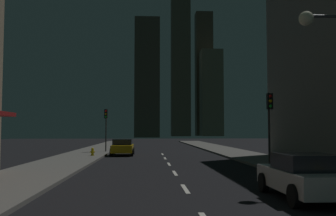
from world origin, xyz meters
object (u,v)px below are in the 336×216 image
object	(u,v)px
fire_hydrant_far_left	(92,152)
car_parked_far	(123,147)
car_parked_near	(304,176)
traffic_light_far_left	(106,121)
traffic_light_near_right	(270,113)
street_lamp_right	(327,55)

from	to	relation	value
fire_hydrant_far_left	car_parked_far	bearing A→B (deg)	46.63
car_parked_near	traffic_light_far_left	bearing A→B (deg)	109.74
car_parked_far	fire_hydrant_far_left	distance (m)	3.36
car_parked_near	traffic_light_near_right	bearing A→B (deg)	78.07
traffic_light_near_right	street_lamp_right	bearing A→B (deg)	-90.97
traffic_light_near_right	traffic_light_far_left	bearing A→B (deg)	123.89
fire_hydrant_far_left	traffic_light_near_right	size ratio (longest dim) A/B	0.16
car_parked_near	traffic_light_far_left	world-z (taller)	traffic_light_far_left
traffic_light_near_right	traffic_light_far_left	xyz separation A→B (m)	(-11.00, 16.37, 0.00)
car_parked_far	fire_hydrant_far_left	size ratio (longest dim) A/B	6.48
car_parked_near	traffic_light_far_left	distance (m)	27.06
street_lamp_right	fire_hydrant_far_left	bearing A→B (deg)	122.97
car_parked_near	street_lamp_right	distance (m)	5.04
car_parked_far	fire_hydrant_far_left	xyz separation A→B (m)	(-2.30, -2.43, -0.29)
traffic_light_near_right	street_lamp_right	xyz separation A→B (m)	(-0.12, -7.12, 1.87)
car_parked_far	traffic_light_far_left	distance (m)	4.80
car_parked_far	car_parked_near	bearing A→B (deg)	-71.64
traffic_light_near_right	street_lamp_right	world-z (taller)	street_lamp_right
fire_hydrant_far_left	traffic_light_far_left	world-z (taller)	traffic_light_far_left
traffic_light_far_left	fire_hydrant_far_left	bearing A→B (deg)	-93.75
traffic_light_far_left	street_lamp_right	world-z (taller)	street_lamp_right
car_parked_far	traffic_light_far_left	xyz separation A→B (m)	(-1.90, 3.67, 2.45)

